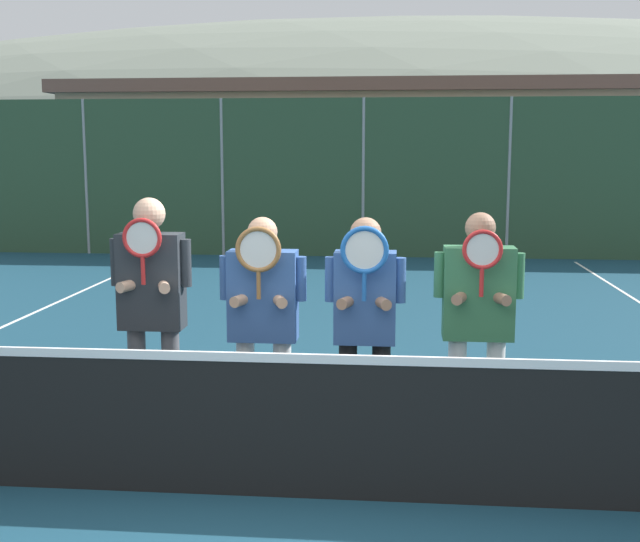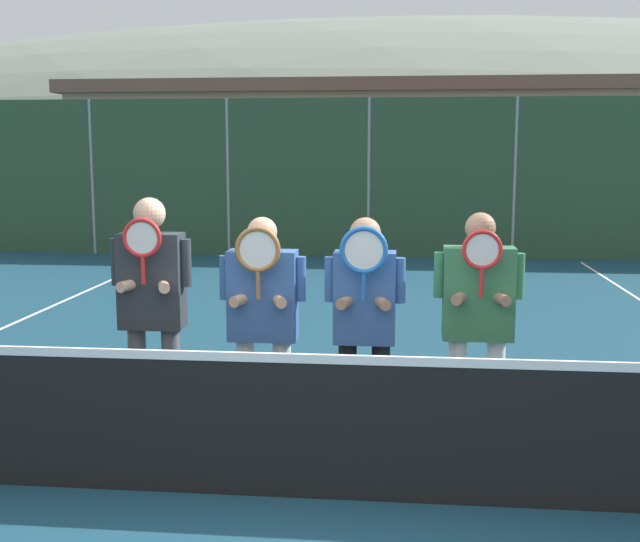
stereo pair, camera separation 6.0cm
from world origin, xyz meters
The scene contains 12 objects.
ground_plane centered at (0.00, 0.00, 0.00)m, with size 120.00×120.00×0.00m, color navy.
hill_distant centered at (0.00, 58.68, 0.00)m, with size 114.75×63.75×22.31m.
clubhouse_building centered at (0.08, 19.80, 2.06)m, with size 18.36×5.50×4.07m.
fence_back centered at (0.00, 11.41, 1.58)m, with size 17.23×0.06×3.16m.
tennis_net centered at (0.00, 0.00, 0.48)m, with size 11.07×0.09×1.02m.
player_leftmost centered at (-1.09, 0.82, 1.08)m, with size 0.59×0.34×1.81m.
player_center_left centered at (-0.28, 0.80, 1.01)m, with size 0.62×0.34×1.68m.
player_center_right centered at (0.44, 0.78, 1.01)m, with size 0.56×0.34×1.69m.
player_rightmost centered at (1.23, 0.91, 1.02)m, with size 0.62×0.34×1.72m.
car_far_left centered at (-4.35, 14.65, 0.87)m, with size 4.54×2.01×1.68m.
car_left_of_center centered at (0.63, 14.80, 0.89)m, with size 4.01×1.92×1.74m.
car_center centered at (5.70, 14.49, 0.91)m, with size 4.70×2.06×1.78m.
Camera 2 is at (0.70, -4.68, 2.14)m, focal length 45.00 mm.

